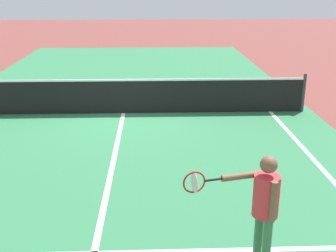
% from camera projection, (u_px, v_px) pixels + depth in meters
% --- Properties ---
extents(ground_plane, '(60.00, 60.00, 0.00)m').
position_uv_depth(ground_plane, '(124.00, 113.00, 11.75)').
color(ground_plane, brown).
extents(court_surface_inbounds, '(10.62, 24.40, 0.00)m').
position_uv_depth(court_surface_inbounds, '(124.00, 113.00, 11.75)').
color(court_surface_inbounds, '#2D7247').
rests_on(court_surface_inbounds, ground_plane).
extents(line_center_service, '(0.10, 6.40, 0.01)m').
position_uv_depth(line_center_service, '(114.00, 159.00, 8.73)').
color(line_center_service, white).
rests_on(line_center_service, ground_plane).
extents(net, '(10.10, 0.09, 1.07)m').
position_uv_depth(net, '(123.00, 96.00, 11.59)').
color(net, '#33383D').
rests_on(net, ground_plane).
extents(player_near, '(1.18, 0.41, 1.54)m').
position_uv_depth(player_near, '(263.00, 201.00, 5.13)').
color(player_near, '#3F7247').
rests_on(player_near, ground_plane).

